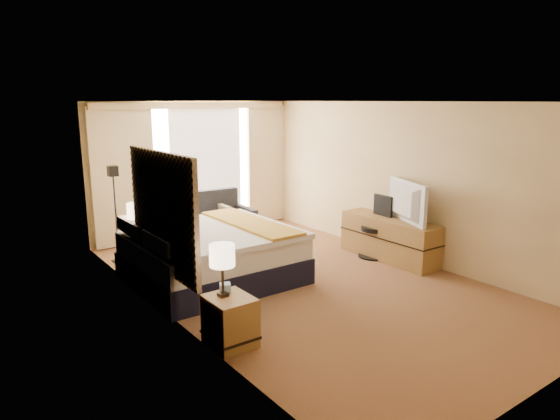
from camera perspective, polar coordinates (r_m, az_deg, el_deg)
floor at (r=7.46m, az=2.71°, el=-8.13°), size 4.20×7.00×0.02m
ceiling at (r=6.98m, az=2.94°, el=12.27°), size 4.20×7.00×0.02m
wall_back at (r=10.04m, az=-9.84°, el=4.72°), size 4.20×0.02×2.60m
wall_front at (r=4.97m, az=29.08°, el=-4.57°), size 4.20×0.02×2.60m
wall_left at (r=6.04m, az=-12.89°, el=-0.50°), size 0.02×7.00×2.60m
wall_right at (r=8.56m, az=13.85°, el=3.22°), size 0.02×7.00×2.60m
headboard at (r=6.24m, az=-13.28°, el=-0.29°), size 0.06×1.85×1.50m
nightstand_left at (r=5.57m, az=-5.74°, el=-12.51°), size 0.45×0.52×0.55m
nightstand_right at (r=7.70m, az=-15.26°, el=-5.75°), size 0.45×0.52×0.55m
media_dresser at (r=8.56m, az=12.35°, el=-3.22°), size 0.50×1.80×0.70m
window at (r=10.12m, az=-8.50°, el=4.94°), size 2.30×0.02×2.30m
curtains at (r=9.92m, az=-9.59°, el=5.27°), size 4.12×0.19×2.56m
bed at (r=7.45m, az=-7.82°, el=-5.01°), size 2.25×2.06×1.09m
loveseat at (r=9.25m, az=-8.10°, el=-2.07°), size 1.60×0.92×0.98m
floor_lamp at (r=8.47m, az=-18.40°, el=1.66°), size 0.20×0.20×1.60m
desk_chair at (r=8.62m, az=10.98°, el=-2.24°), size 0.51×0.51×1.05m
lamp_left at (r=5.34m, az=-6.63°, el=-5.31°), size 0.28×0.28×0.58m
lamp_right at (r=7.50m, az=-15.98°, el=-0.29°), size 0.29×0.29×0.62m
tissue_box at (r=5.57m, az=-6.29°, el=-8.86°), size 0.15×0.15×0.11m
telephone at (r=7.62m, az=-15.00°, el=-3.49°), size 0.19×0.16×0.06m
television at (r=8.21m, az=13.62°, el=0.94°), size 0.57×1.12×0.66m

